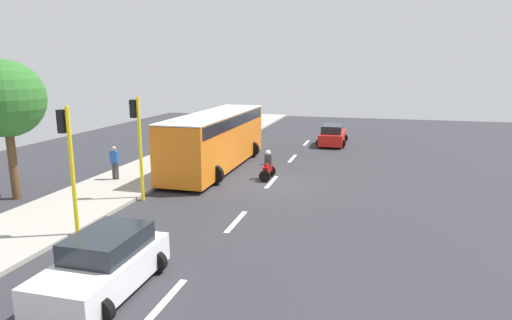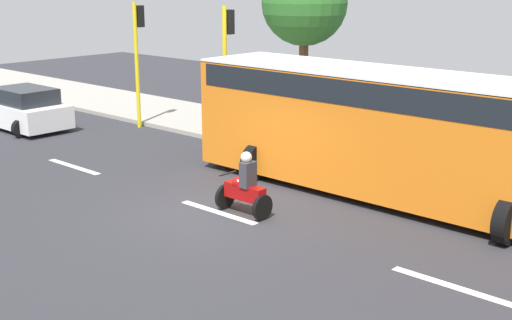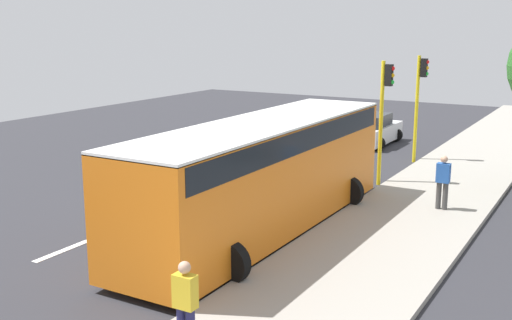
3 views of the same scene
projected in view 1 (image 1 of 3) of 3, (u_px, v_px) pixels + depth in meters
name	position (u px, v px, depth m)	size (l,w,h in m)	color
ground_plane	(271.00, 183.00, 22.32)	(40.00, 60.00, 0.10)	#2D2D33
sidewalk	(147.00, 172.00, 24.04)	(4.00, 60.00, 0.15)	#9E998E
lane_stripe_far_north	(306.00, 143.00, 33.65)	(0.20, 2.40, 0.01)	white
lane_stripe_north	(292.00, 158.00, 27.98)	(0.20, 2.40, 0.01)	white
lane_stripe_mid	(271.00, 182.00, 22.30)	(0.20, 2.40, 0.01)	white
lane_stripe_south	(236.00, 222.00, 16.63)	(0.20, 2.40, 0.01)	white
lane_stripe_far_south	(164.00, 302.00, 10.96)	(0.20, 2.40, 0.01)	white
car_white	(104.00, 265.00, 11.41)	(2.26, 3.99, 1.52)	white
car_red	(332.00, 135.00, 32.73)	(2.12, 4.11, 1.52)	red
city_bus	(216.00, 136.00, 25.06)	(3.20, 11.00, 3.16)	orange
motorcycle	(268.00, 167.00, 22.77)	(0.60, 1.30, 1.53)	black
pedestrian_near_signal	(219.00, 132.00, 32.12)	(0.40, 0.24, 1.69)	#1E1E4C
pedestrian_by_tree	(115.00, 162.00, 22.13)	(0.40, 0.24, 1.69)	#3F3F3F
traffic_light_corner	(138.00, 134.00, 18.70)	(0.49, 0.24, 4.50)	yellow
traffic_light_midblock	(68.00, 154.00, 14.48)	(0.49, 0.24, 4.50)	yellow
street_tree_south	(5.00, 99.00, 18.61)	(3.28, 3.28, 6.05)	brown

